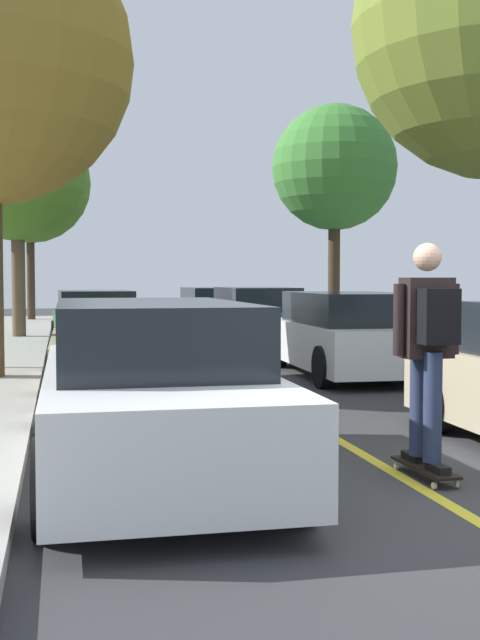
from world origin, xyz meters
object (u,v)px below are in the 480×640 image
(parked_car_left_far, at_px, (95,322))
(skateboard, at_px, (425,468))
(street_tree_left_far, at_px, (30,183))
(parked_car_left_near, at_px, (112,345))
(parked_car_left_nearest, at_px, (151,388))
(street_tree_right_near, at_px, (335,169))
(parked_car_right_farthest, at_px, (211,308))
(street_tree_left_near, at_px, (17,173))
(parked_car_right_far, at_px, (255,316))
(skateboarder, at_px, (428,340))
(parked_car_right_near, at_px, (349,334))

(parked_car_left_far, distance_m, skateboard, 12.48)
(parked_car_left_far, relative_size, street_tree_left_far, 0.58)
(parked_car_left_near, xyz_separation_m, skateboard, (2.17, -6.17, -0.55))
(parked_car_left_nearest, bearing_deg, street_tree_left_far, 94.36)
(street_tree_right_near, relative_size, skateboard, 6.75)
(parked_car_right_farthest, distance_m, street_tree_right_near, 7.89)
(street_tree_right_near, bearing_deg, parked_car_left_near, -131.15)
(parked_car_left_near, height_order, parked_car_left_far, parked_car_left_far)
(street_tree_left_near, relative_size, street_tree_right_near, 1.05)
(parked_car_left_near, distance_m, parked_car_right_far, 8.42)
(street_tree_right_near, bearing_deg, skateboarder, -105.79)
(skateboarder, bearing_deg, parked_car_left_nearest, 159.92)
(parked_car_left_nearest, xyz_separation_m, parked_car_right_near, (3.99, 6.03, -0.01))
(parked_car_right_near, bearing_deg, parked_car_right_farthest, 90.00)
(parked_car_left_far, bearing_deg, parked_car_left_near, -90.00)
(parked_car_left_nearest, xyz_separation_m, street_tree_left_near, (-1.81, 14.83, 3.63))
(parked_car_right_near, distance_m, parked_car_right_farthest, 12.77)
(street_tree_left_far, xyz_separation_m, street_tree_right_near, (7.60, -11.68, -0.79))
(parked_car_left_nearest, relative_size, parked_car_right_near, 1.06)
(parked_car_right_near, distance_m, skateboard, 7.06)
(parked_car_left_far, bearing_deg, skateboarder, -80.02)
(parked_car_left_near, height_order, street_tree_left_near, street_tree_left_near)
(parked_car_left_near, bearing_deg, street_tree_left_near, 100.85)
(parked_car_left_nearest, relative_size, parked_car_left_near, 1.05)
(parked_car_left_nearest, distance_m, skateboard, 2.38)
(street_tree_right_near, bearing_deg, parked_car_right_farthest, 104.97)
(parked_car_left_nearest, height_order, parked_car_left_near, parked_car_left_nearest)
(parked_car_right_far, relative_size, skateboard, 5.01)
(parked_car_left_far, bearing_deg, parked_car_left_nearest, -90.00)
(parked_car_left_near, height_order, parked_car_right_near, parked_car_right_near)
(skateboard, bearing_deg, parked_car_left_near, 109.36)
(parked_car_right_far, distance_m, skateboard, 13.71)
(parked_car_left_near, distance_m, street_tree_left_near, 10.29)
(parked_car_left_nearest, height_order, street_tree_left_near, street_tree_left_near)
(street_tree_left_far, xyz_separation_m, skateboarder, (3.97, -24.52, -3.96))
(parked_car_left_nearest, relative_size, parked_car_right_farthest, 1.09)
(parked_car_right_farthest, height_order, skateboard, parked_car_right_farthest)
(parked_car_left_far, height_order, street_tree_right_near, street_tree_right_near)
(parked_car_right_farthest, distance_m, skateboarder, 19.68)
(street_tree_left_near, xyz_separation_m, skateboarder, (3.97, -15.62, -3.20))
(parked_car_right_far, xyz_separation_m, street_tree_left_near, (-5.80, 2.01, 3.65))
(street_tree_right_near, bearing_deg, parked_car_left_nearest, -115.71)
(parked_car_left_nearest, relative_size, street_tree_left_near, 0.78)
(parked_car_right_farthest, xyz_separation_m, street_tree_left_near, (-5.80, -3.97, 3.67))
(parked_car_right_farthest, relative_size, skateboarder, 2.33)
(parked_car_left_far, bearing_deg, parked_car_right_near, -53.98)
(street_tree_left_near, height_order, street_tree_left_far, street_tree_left_far)
(parked_car_left_far, xyz_separation_m, street_tree_right_near, (5.80, 0.52, 3.64))
(street_tree_left_near, distance_m, skateboard, 16.64)
(parked_car_left_near, height_order, parked_car_right_far, parked_car_right_far)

